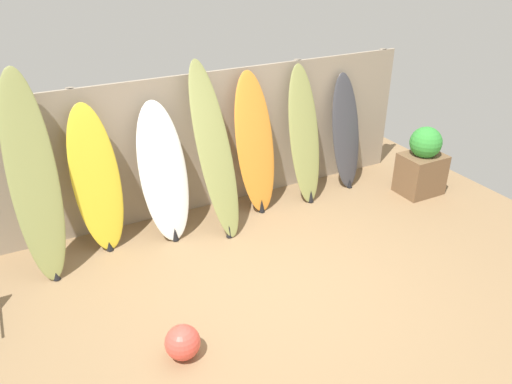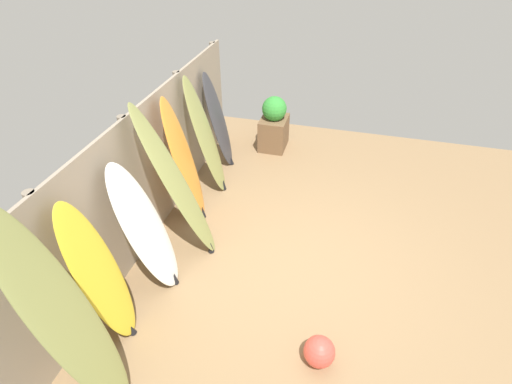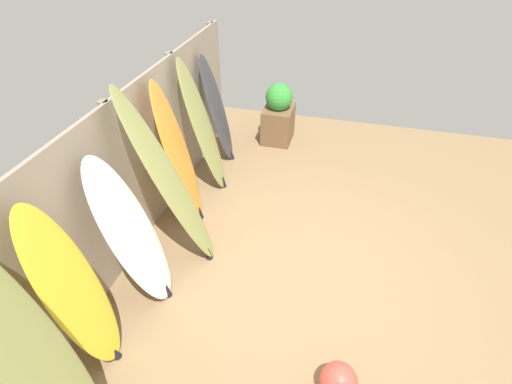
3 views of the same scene
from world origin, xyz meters
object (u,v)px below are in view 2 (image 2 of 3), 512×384
at_px(surfboard_olive_3, 177,186).
at_px(surfboard_orange_4, 185,163).
at_px(surfboard_olive_0, 65,319).
at_px(surfboard_yellow_1, 100,276).
at_px(planter_box, 274,125).
at_px(surfboard_olive_5, 206,138).
at_px(surfboard_charcoal_6, 218,121).
at_px(surfboard_white_2, 146,230).
at_px(beach_ball, 319,352).

height_order(surfboard_olive_3, surfboard_orange_4, surfboard_olive_3).
bearing_deg(surfboard_olive_0, surfboard_yellow_1, 13.81).
bearing_deg(planter_box, surfboard_yellow_1, 170.19).
relative_size(surfboard_olive_5, surfboard_charcoal_6, 1.13).
xyz_separation_m(surfboard_olive_3, surfboard_orange_4, (0.64, 0.19, -0.10)).
height_order(surfboard_olive_0, surfboard_orange_4, surfboard_olive_0).
distance_m(surfboard_white_2, surfboard_orange_4, 1.24).
height_order(surfboard_white_2, surfboard_orange_4, surfboard_orange_4).
height_order(surfboard_orange_4, surfboard_charcoal_6, surfboard_orange_4).
height_order(surfboard_olive_3, planter_box, surfboard_olive_3).
distance_m(surfboard_olive_3, beach_ball, 2.38).
distance_m(surfboard_charcoal_6, planter_box, 1.14).
bearing_deg(surfboard_yellow_1, planter_box, -9.81).
distance_m(surfboard_olive_3, surfboard_charcoal_6, 2.12).
xyz_separation_m(surfboard_olive_5, planter_box, (1.52, -0.69, -0.43)).
bearing_deg(surfboard_charcoal_6, surfboard_olive_0, -177.45).
xyz_separation_m(surfboard_olive_3, surfboard_olive_5, (1.36, 0.16, -0.11)).
relative_size(surfboard_yellow_1, beach_ball, 5.44).
bearing_deg(surfboard_white_2, surfboard_olive_0, -176.89).
height_order(surfboard_orange_4, planter_box, surfboard_orange_4).
relative_size(planter_box, beach_ball, 3.13).
bearing_deg(surfboard_white_2, beach_ball, -105.25).
bearing_deg(surfboard_orange_4, surfboard_olive_0, -177.06).
bearing_deg(beach_ball, surfboard_yellow_1, 95.24).
xyz_separation_m(surfboard_orange_4, beach_ball, (-1.79, -2.09, -0.74)).
distance_m(surfboard_olive_3, planter_box, 2.97).
bearing_deg(surfboard_olive_3, surfboard_yellow_1, 171.28).
relative_size(surfboard_olive_3, beach_ball, 6.47).
bearing_deg(beach_ball, surfboard_charcoal_6, 33.28).
distance_m(surfboard_olive_0, surfboard_yellow_1, 0.69).
relative_size(surfboard_yellow_1, surfboard_olive_5, 0.94).
relative_size(surfboard_olive_3, planter_box, 2.07).
relative_size(surfboard_olive_5, planter_box, 1.85).
height_order(surfboard_yellow_1, surfboard_orange_4, surfboard_orange_4).
distance_m(surfboard_orange_4, planter_box, 2.39).
distance_m(surfboard_olive_0, surfboard_orange_4, 2.62).
bearing_deg(surfboard_charcoal_6, surfboard_white_2, -177.74).
height_order(surfboard_white_2, surfboard_olive_3, surfboard_olive_3).
xyz_separation_m(surfboard_white_2, surfboard_olive_5, (1.96, 0.04, 0.09)).
relative_size(surfboard_white_2, surfboard_olive_3, 0.80).
bearing_deg(surfboard_yellow_1, surfboard_olive_0, -166.19).
bearing_deg(surfboard_olive_0, surfboard_olive_3, -1.51).
relative_size(surfboard_olive_3, surfboard_orange_4, 1.11).
distance_m(surfboard_olive_0, beach_ball, 2.31).
relative_size(surfboard_olive_5, beach_ball, 5.79).
bearing_deg(surfboard_olive_3, surfboard_charcoal_6, 6.36).
relative_size(surfboard_yellow_1, surfboard_orange_4, 0.93).
distance_m(surfboard_white_2, surfboard_olive_3, 0.65).
relative_size(surfboard_yellow_1, surfboard_white_2, 1.05).
bearing_deg(surfboard_olive_5, beach_ball, -140.61).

